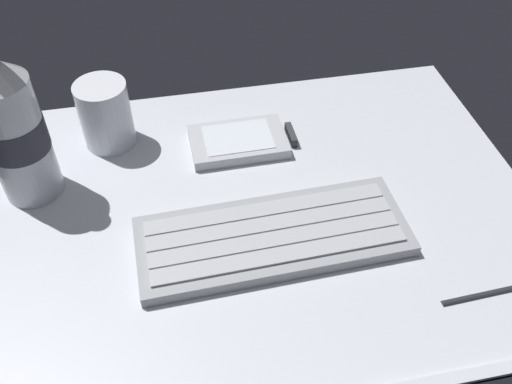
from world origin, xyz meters
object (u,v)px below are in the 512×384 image
at_px(handheld_device, 243,141).
at_px(water_bottle, 13,129).
at_px(juice_cup, 106,117).
at_px(stylus_pen, 487,293).
at_px(keyboard, 273,236).

relative_size(handheld_device, water_bottle, 0.62).
bearing_deg(handheld_device, juice_cup, 165.79).
xyz_separation_m(juice_cup, stylus_pen, (0.36, -0.31, -0.04)).
bearing_deg(stylus_pen, handheld_device, 123.30).
relative_size(handheld_device, juice_cup, 1.51).
bearing_deg(handheld_device, water_bottle, -173.26).
xyz_separation_m(handheld_device, juice_cup, (-0.16, 0.04, 0.03)).
distance_m(juice_cup, stylus_pen, 0.48).
height_order(keyboard, water_bottle, water_bottle).
distance_m(juice_cup, water_bottle, 0.13).
distance_m(keyboard, juice_cup, 0.27).
bearing_deg(keyboard, handheld_device, 90.86).
height_order(handheld_device, juice_cup, juice_cup).
distance_m(keyboard, water_bottle, 0.30).
relative_size(juice_cup, stylus_pen, 0.89).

